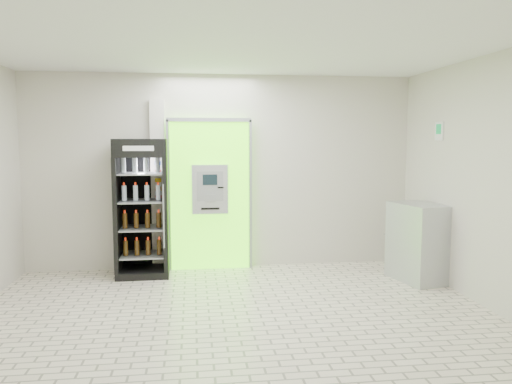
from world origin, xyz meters
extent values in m
plane|color=beige|center=(0.00, 0.00, 0.00)|extent=(6.00, 6.00, 0.00)
plane|color=beige|center=(0.00, 2.50, 1.50)|extent=(6.00, 0.00, 6.00)
plane|color=beige|center=(0.00, -2.50, 1.50)|extent=(6.00, 0.00, 6.00)
plane|color=beige|center=(3.00, 0.00, 1.50)|extent=(0.00, 5.00, 5.00)
plane|color=white|center=(0.00, 0.00, 3.00)|extent=(6.00, 6.00, 0.00)
cube|color=#5CF013|center=(-0.20, 2.43, 1.15)|extent=(1.20, 0.12, 2.30)
cube|color=gray|center=(-0.20, 2.36, 2.30)|extent=(1.28, 0.04, 0.06)
cube|color=gray|center=(-0.83, 2.36, 1.15)|extent=(0.04, 0.04, 2.30)
cube|color=gray|center=(0.43, 2.36, 1.15)|extent=(0.04, 0.04, 2.30)
cube|color=black|center=(-0.10, 2.38, 0.50)|extent=(0.62, 0.01, 0.67)
cube|color=black|center=(-0.54, 2.38, 1.98)|extent=(0.22, 0.01, 0.18)
cube|color=#AEB1B6|center=(-0.20, 2.32, 1.25)|extent=(0.55, 0.12, 0.75)
cube|color=black|center=(-0.20, 2.25, 1.40)|extent=(0.22, 0.01, 0.16)
cube|color=gray|center=(-0.20, 2.25, 1.12)|extent=(0.16, 0.01, 0.12)
cube|color=black|center=(-0.04, 2.25, 1.28)|extent=(0.09, 0.01, 0.02)
cube|color=black|center=(-0.20, 2.25, 0.96)|extent=(0.28, 0.01, 0.03)
cube|color=silver|center=(-0.98, 2.45, 1.30)|extent=(0.22, 0.10, 2.60)
cube|color=#193FB2|center=(-0.98, 2.40, 1.65)|extent=(0.09, 0.01, 0.06)
cube|color=red|center=(-0.98, 2.40, 1.52)|extent=(0.09, 0.01, 0.06)
cube|color=yellow|center=(-0.98, 2.40, 1.39)|extent=(0.09, 0.01, 0.06)
cube|color=orange|center=(-0.98, 2.40, 1.26)|extent=(0.09, 0.01, 0.06)
cube|color=red|center=(-0.98, 2.40, 1.13)|extent=(0.09, 0.01, 0.06)
cube|color=black|center=(-1.20, 2.15, 1.01)|extent=(0.77, 0.70, 2.01)
cube|color=black|center=(-1.20, 2.46, 1.01)|extent=(0.76, 0.06, 2.01)
cube|color=red|center=(-1.20, 1.81, 1.88)|extent=(0.74, 0.02, 0.24)
cube|color=white|center=(-1.20, 1.80, 1.88)|extent=(0.42, 0.01, 0.07)
cube|color=black|center=(-1.20, 2.15, 0.05)|extent=(0.77, 0.70, 0.10)
cylinder|color=gray|center=(-0.87, 1.79, 0.93)|extent=(0.02, 0.02, 0.91)
cube|color=gray|center=(-1.20, 2.15, 0.30)|extent=(0.64, 0.59, 0.02)
cube|color=gray|center=(-1.20, 2.15, 0.70)|extent=(0.64, 0.59, 0.02)
cube|color=gray|center=(-1.20, 2.15, 1.11)|extent=(0.64, 0.59, 0.02)
cube|color=gray|center=(-1.20, 2.15, 1.51)|extent=(0.64, 0.59, 0.02)
cube|color=#AEB1B6|center=(2.71, 1.35, 0.55)|extent=(0.72, 0.93, 1.10)
cube|color=gray|center=(2.44, 1.35, 0.61)|extent=(0.18, 0.79, 0.01)
cube|color=white|center=(2.99, 1.40, 2.12)|extent=(0.02, 0.22, 0.26)
cube|color=#0D9046|center=(2.98, 1.40, 2.15)|extent=(0.00, 0.14, 0.14)
camera|label=1|loc=(-0.46, -5.27, 2.00)|focal=35.00mm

